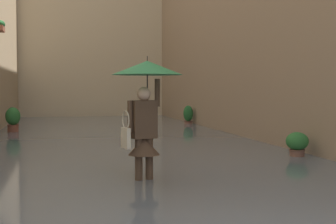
{
  "coord_description": "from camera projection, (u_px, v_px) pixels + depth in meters",
  "views": [
    {
      "loc": [
        1.63,
        2.25,
        1.59
      ],
      "look_at": [
        0.14,
        -4.07,
        1.25
      ],
      "focal_mm": 49.01,
      "sensor_mm": 36.0,
      "label": 1
    }
  ],
  "objects": [
    {
      "name": "person_wading",
      "position": [
        146.0,
        94.0,
        7.19
      ],
      "size": [
        1.11,
        1.11,
        2.09
      ],
      "color": "black",
      "rests_on": "ground_plane"
    },
    {
      "name": "potted_plant_far_right",
      "position": [
        13.0,
        120.0,
        15.14
      ],
      "size": [
        0.48,
        0.48,
        0.95
      ],
      "color": "brown",
      "rests_on": "ground_plane"
    },
    {
      "name": "potted_plant_far_left",
      "position": [
        297.0,
        145.0,
        9.75
      ],
      "size": [
        0.48,
        0.48,
        0.65
      ],
      "color": "brown",
      "rests_on": "ground_plane"
    },
    {
      "name": "building_facade_far",
      "position": [
        91.0,
        22.0,
        24.19
      ],
      "size": [
        10.9,
        1.8,
        10.12
      ],
      "primitive_type": "cube",
      "color": "beige",
      "rests_on": "ground_plane"
    },
    {
      "name": "ground_plane",
      "position": [
        119.0,
        144.0,
        13.11
      ],
      "size": [
        60.0,
        60.0,
        0.0
      ],
      "primitive_type": "plane",
      "color": "gray"
    },
    {
      "name": "potted_plant_near_left",
      "position": [
        188.0,
        116.0,
        18.46
      ],
      "size": [
        0.39,
        0.39,
        0.89
      ],
      "color": "brown",
      "rests_on": "ground_plane"
    },
    {
      "name": "flood_water",
      "position": [
        119.0,
        141.0,
        13.11
      ],
      "size": [
        8.1,
        27.54,
        0.14
      ],
      "primitive_type": "cube",
      "color": "slate",
      "rests_on": "ground_plane"
    }
  ]
}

